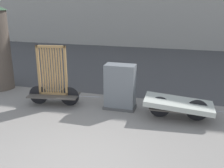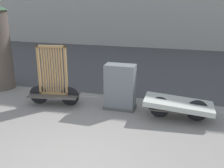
# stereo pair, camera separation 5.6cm
# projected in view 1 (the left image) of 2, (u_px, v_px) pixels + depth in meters

# --- Properties ---
(ground_plane) EXTENTS (60.00, 60.00, 0.00)m
(ground_plane) POSITION_uv_depth(u_px,v_px,m) (71.00, 168.00, 5.10)
(ground_plane) COLOR gray
(road_strip) EXTENTS (56.00, 9.97, 0.01)m
(road_strip) POSITION_uv_depth(u_px,v_px,m) (145.00, 64.00, 13.52)
(road_strip) COLOR #424244
(road_strip) RESTS_ON ground_plane
(bike_cart_with_bedframe) EXTENTS (2.27, 0.89, 1.87)m
(bike_cart_with_bedframe) POSITION_uv_depth(u_px,v_px,m) (53.00, 85.00, 8.06)
(bike_cart_with_bedframe) COLOR #4C4742
(bike_cart_with_bedframe) RESTS_ON ground_plane
(bike_cart_with_mattress) EXTENTS (2.41, 0.93, 0.59)m
(bike_cart_with_mattress) POSITION_uv_depth(u_px,v_px,m) (178.00, 105.00, 7.15)
(bike_cart_with_mattress) COLOR #4C4742
(bike_cart_with_mattress) RESTS_ON ground_plane
(utility_cabinet) EXTENTS (0.94, 0.53, 1.36)m
(utility_cabinet) POSITION_uv_depth(u_px,v_px,m) (120.00, 88.00, 7.78)
(utility_cabinet) COLOR #4C4C4C
(utility_cabinet) RESTS_ON ground_plane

